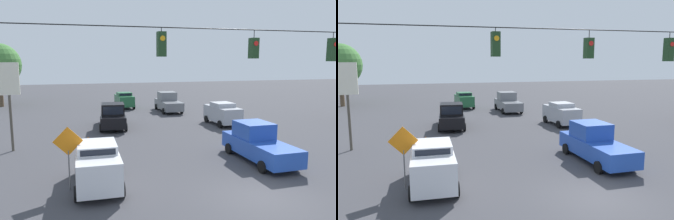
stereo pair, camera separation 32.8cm
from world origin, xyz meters
The scene contains 14 objects.
ground_plane centered at (0.00, 0.00, 0.00)m, with size 140.00×140.00×0.00m, color #3D3D42.
overhead_signal_span centered at (-0.04, -1.14, 4.67)m, with size 23.16×0.38×7.39m.
sedan_silver_oncoming_far centered at (-5.17, -14.82, 1.02)m, with size 2.19×4.14×1.96m.
pickup_truck_grey_oncoming_deep centered at (-2.64, -23.45, 0.98)m, with size 2.28×5.37×2.12m.
sedan_green_withflow_deep centered at (1.69, -27.26, 0.97)m, with size 2.11×3.93×1.87m.
sedan_white_parked_shoulder centered at (6.44, -3.18, 1.06)m, with size 2.11×4.44×2.03m.
pickup_truck_blue_crossing_near centered at (-2.59, -4.68, 0.98)m, with size 2.20×5.60×2.12m.
pickup_truck_black_withflow_far centered at (4.30, -16.17, 0.98)m, with size 2.57×5.73×2.12m.
traffic_cone_nearest centered at (6.81, -4.50, 0.33)m, with size 0.39×0.39×0.65m, color orange.
traffic_cone_second centered at (6.60, -6.54, 0.33)m, with size 0.39×0.39×0.65m, color orange.
traffic_cone_third centered at (6.69, -8.32, 0.33)m, with size 0.39×0.39×0.65m, color orange.
traffic_cone_fourth centered at (6.58, -10.50, 0.33)m, with size 0.39×0.39×0.65m, color orange.
work_zone_sign centered at (7.66, -3.07, 1.99)m, with size 1.27×0.06×2.84m.
tree_horizon_right centered at (16.01, -32.57, 5.07)m, with size 5.20×5.20×7.69m.
Camera 2 is at (6.96, 11.36, 5.66)m, focal length 35.00 mm.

